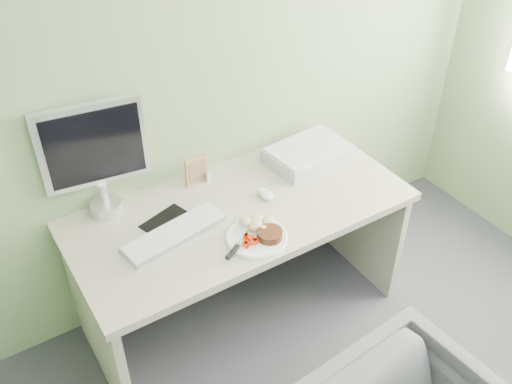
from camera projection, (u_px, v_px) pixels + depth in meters
wall_back at (195, 55)px, 2.54m from camera, size 3.50×0.00×3.50m
desk at (241, 237)px, 2.78m from camera, size 1.60×0.75×0.73m
plate at (257, 238)px, 2.49m from camera, size 0.27×0.27×0.01m
steak at (270, 234)px, 2.47m from camera, size 0.13×0.13×0.04m
potato_pile at (257, 222)px, 2.51m from camera, size 0.14×0.11×0.07m
carrot_heap at (248, 239)px, 2.44m from camera, size 0.08×0.07×0.04m
steak_knife at (237, 247)px, 2.41m from camera, size 0.21×0.13×0.02m
mousepad at (171, 224)px, 2.57m from camera, size 0.27×0.25×0.00m
keyboard at (175, 233)px, 2.50m from camera, size 0.49×0.22×0.02m
computer_mouse at (266, 194)px, 2.72m from camera, size 0.06×0.11×0.04m
photo_frame at (196, 170)px, 2.77m from camera, size 0.12×0.02×0.15m
eyedrop_bottle at (208, 177)px, 2.81m from camera, size 0.02×0.02×0.06m
scanner at (308, 154)px, 2.97m from camera, size 0.44×0.32×0.07m
monitor at (95, 155)px, 2.46m from camera, size 0.46×0.15×0.55m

